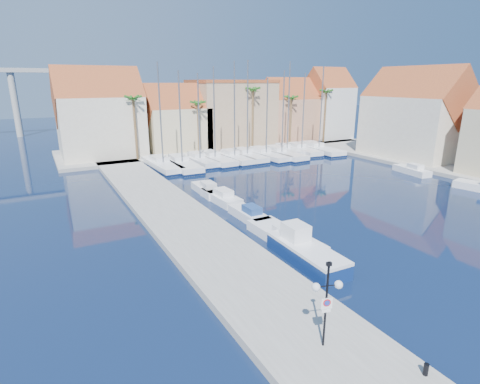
# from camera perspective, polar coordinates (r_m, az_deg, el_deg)

# --- Properties ---
(ground) EXTENTS (260.00, 260.00, 0.00)m
(ground) POSITION_cam_1_polar(r_m,az_deg,el_deg) (26.27, 22.75, -11.36)
(ground) COLOR black
(ground) RESTS_ON ground
(quay_west) EXTENTS (6.00, 77.00, 0.50)m
(quay_west) POSITION_cam_1_polar(r_m,az_deg,el_deg) (31.36, -8.10, -5.11)
(quay_west) COLOR gray
(quay_west) RESTS_ON ground
(shore_north) EXTENTS (54.00, 16.00, 0.50)m
(shore_north) POSITION_cam_1_polar(r_m,az_deg,el_deg) (69.32, -3.51, 6.95)
(shore_north) COLOR gray
(shore_north) RESTS_ON ground
(shore_east) EXTENTS (12.00, 60.00, 0.50)m
(shore_east) POSITION_cam_1_polar(r_m,az_deg,el_deg) (59.70, 31.21, 3.02)
(shore_east) COLOR gray
(shore_east) RESTS_ON ground
(lamp_post) EXTENTS (1.34, 0.67, 4.08)m
(lamp_post) POSITION_cam_1_polar(r_m,az_deg,el_deg) (16.76, 13.11, -14.59)
(lamp_post) COLOR black
(lamp_post) RESTS_ON quay_west
(bollard) EXTENTS (0.21, 0.21, 0.51)m
(bollard) POSITION_cam_1_polar(r_m,az_deg,el_deg) (17.98, 26.47, -23.04)
(bollard) COLOR black
(bollard) RESTS_ON quay_west
(fishing_boat) EXTENTS (2.38, 6.64, 2.30)m
(fishing_boat) POSITION_cam_1_polar(r_m,az_deg,el_deg) (25.85, 9.84, -8.81)
(fishing_boat) COLOR navy
(fishing_boat) RESTS_ON ground
(motorboat_west_0) EXTENTS (2.50, 7.39, 1.40)m
(motorboat_west_0) POSITION_cam_1_polar(r_m,az_deg,el_deg) (28.51, 6.99, -6.76)
(motorboat_west_0) COLOR white
(motorboat_west_0) RESTS_ON ground
(motorboat_west_1) EXTENTS (1.63, 5.03, 1.40)m
(motorboat_west_1) POSITION_cam_1_polar(r_m,az_deg,el_deg) (32.89, 1.45, -3.41)
(motorboat_west_1) COLOR white
(motorboat_west_1) RESTS_ON ground
(motorboat_west_2) EXTENTS (2.14, 5.91, 1.40)m
(motorboat_west_2) POSITION_cam_1_polar(r_m,az_deg,el_deg) (37.92, -2.88, -0.71)
(motorboat_west_2) COLOR white
(motorboat_west_2) RESTS_ON ground
(motorboat_west_3) EXTENTS (1.88, 5.39, 1.40)m
(motorboat_west_3) POSITION_cam_1_polar(r_m,az_deg,el_deg) (40.65, -5.05, 0.44)
(motorboat_west_3) COLOR white
(motorboat_west_3) RESTS_ON ground
(motorboat_east_1) EXTENTS (2.40, 5.43, 1.40)m
(motorboat_east_1) POSITION_cam_1_polar(r_m,az_deg,el_deg) (54.31, 24.75, 3.07)
(motorboat_east_1) COLOR white
(motorboat_east_1) RESTS_ON ground
(sailboat_0) EXTENTS (3.29, 10.90, 14.17)m
(sailboat_0) POSITION_cam_1_polar(r_m,az_deg,el_deg) (53.50, -11.82, 4.15)
(sailboat_0) COLOR white
(sailboat_0) RESTS_ON ground
(sailboat_1) EXTENTS (3.42, 11.41, 13.12)m
(sailboat_1) POSITION_cam_1_polar(r_m,az_deg,el_deg) (53.54, -8.99, 4.29)
(sailboat_1) COLOR white
(sailboat_1) RESTS_ON ground
(sailboat_2) EXTENTS (2.86, 9.37, 12.82)m
(sailboat_2) POSITION_cam_1_polar(r_m,az_deg,el_deg) (55.59, -6.32, 4.87)
(sailboat_2) COLOR white
(sailboat_2) RESTS_ON ground
(sailboat_3) EXTENTS (3.25, 10.49, 13.74)m
(sailboat_3) POSITION_cam_1_polar(r_m,az_deg,el_deg) (56.46, -4.09, 5.10)
(sailboat_3) COLOR white
(sailboat_3) RESTS_ON ground
(sailboat_4) EXTENTS (2.77, 9.67, 14.50)m
(sailboat_4) POSITION_cam_1_polar(r_m,az_deg,el_deg) (57.32, -1.08, 5.34)
(sailboat_4) COLOR white
(sailboat_4) RESTS_ON ground
(sailboat_5) EXTENTS (2.70, 9.99, 14.70)m
(sailboat_5) POSITION_cam_1_polar(r_m,az_deg,el_deg) (58.62, 0.84, 5.59)
(sailboat_5) COLOR white
(sailboat_5) RESTS_ON ground
(sailboat_6) EXTENTS (3.74, 11.10, 12.25)m
(sailboat_6) POSITION_cam_1_polar(r_m,az_deg,el_deg) (59.80, 3.64, 5.73)
(sailboat_6) COLOR white
(sailboat_6) RESTS_ON ground
(sailboat_7) EXTENTS (3.53, 11.45, 13.34)m
(sailboat_7) POSITION_cam_1_polar(r_m,az_deg,el_deg) (60.86, 6.00, 5.87)
(sailboat_7) COLOR white
(sailboat_7) RESTS_ON ground
(sailboat_8) EXTENTS (2.18, 8.16, 14.74)m
(sailboat_8) POSITION_cam_1_polar(r_m,az_deg,el_deg) (63.72, 6.93, 6.40)
(sailboat_8) COLOR white
(sailboat_8) RESTS_ON ground
(sailboat_9) EXTENTS (3.48, 10.20, 12.97)m
(sailboat_9) POSITION_cam_1_polar(r_m,az_deg,el_deg) (64.71, 9.09, 6.40)
(sailboat_9) COLOR white
(sailboat_9) RESTS_ON ground
(sailboat_10) EXTENTS (3.78, 12.06, 13.99)m
(sailboat_10) POSITION_cam_1_polar(r_m,az_deg,el_deg) (66.28, 11.56, 6.49)
(sailboat_10) COLOR white
(sailboat_10) RESTS_ON ground
(building_0) EXTENTS (12.30, 9.00, 13.50)m
(building_0) POSITION_cam_1_polar(r_m,az_deg,el_deg) (61.81, -20.53, 10.66)
(building_0) COLOR beige
(building_0) RESTS_ON shore_north
(building_1) EXTENTS (10.30, 8.00, 11.00)m
(building_1) POSITION_cam_1_polar(r_m,az_deg,el_deg) (64.76, -9.74, 10.58)
(building_1) COLOR beige
(building_1) RESTS_ON shore_north
(building_2) EXTENTS (14.20, 10.20, 11.50)m
(building_2) POSITION_cam_1_polar(r_m,az_deg,el_deg) (69.91, -1.33, 12.02)
(building_2) COLOR tan
(building_2) RESTS_ON shore_north
(building_3) EXTENTS (10.30, 8.00, 12.00)m
(building_3) POSITION_cam_1_polar(r_m,az_deg,el_deg) (75.36, 7.35, 11.91)
(building_3) COLOR tan
(building_3) RESTS_ON shore_north
(building_4) EXTENTS (8.30, 8.00, 14.00)m
(building_4) POSITION_cam_1_polar(r_m,az_deg,el_deg) (80.11, 13.18, 12.68)
(building_4) COLOR silver
(building_4) RESTS_ON shore_north
(building_6) EXTENTS (9.00, 14.30, 13.50)m
(building_6) POSITION_cam_1_polar(r_m,az_deg,el_deg) (63.73, 25.08, 10.31)
(building_6) COLOR beige
(building_6) RESTS_ON shore_east
(palm_0) EXTENTS (2.60, 2.60, 10.15)m
(palm_0) POSITION_cam_1_polar(r_m,az_deg,el_deg) (57.48, -15.98, 13.26)
(palm_0) COLOR brown
(palm_0) RESTS_ON shore_north
(palm_1) EXTENTS (2.60, 2.60, 9.15)m
(palm_1) POSITION_cam_1_polar(r_m,az_deg,el_deg) (60.57, -6.44, 13.01)
(palm_1) COLOR brown
(palm_1) RESTS_ON shore_north
(palm_2) EXTENTS (2.60, 2.60, 11.15)m
(palm_2) POSITION_cam_1_polar(r_m,az_deg,el_deg) (64.94, 1.98, 14.99)
(palm_2) COLOR brown
(palm_2) RESTS_ON shore_north
(palm_3) EXTENTS (2.60, 2.60, 9.65)m
(palm_3) POSITION_cam_1_polar(r_m,az_deg,el_deg) (69.39, 7.84, 13.79)
(palm_3) COLOR brown
(palm_3) RESTS_ON shore_north
(palm_4) EXTENTS (2.60, 2.60, 10.65)m
(palm_4) POSITION_cam_1_polar(r_m,az_deg,el_deg) (74.36, 13.01, 14.43)
(palm_4) COLOR brown
(palm_4) RESTS_ON shore_north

